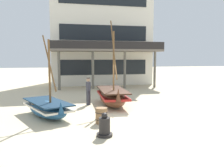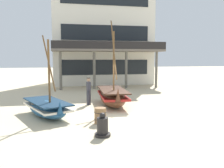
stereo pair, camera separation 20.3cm
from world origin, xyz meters
name	(u,v)px [view 1 (the left image)]	position (x,y,z in m)	size (l,w,h in m)	color
ground_plane	(116,112)	(0.00, 0.00, 0.00)	(120.00, 120.00, 0.00)	beige
fishing_boat_near_left	(47,108)	(-3.53, -0.23, 0.44)	(2.63, 3.71, 3.99)	#23517A
fishing_boat_centre_large	(112,96)	(0.18, 1.73, 0.57)	(1.67, 4.13, 5.14)	brown
fisherman_by_hull	(88,91)	(-1.21, 2.26, 0.83)	(0.26, 0.38, 1.68)	#33333D
capstan_winch	(105,127)	(-1.33, -3.68, 0.35)	(0.60, 0.60, 0.88)	black
wooden_barrel	(101,116)	(-1.15, -1.99, 0.35)	(0.56, 0.56, 0.70)	olive
harbor_building_main	(100,35)	(1.61, 14.40, 5.39)	(11.09, 8.11, 10.80)	silver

